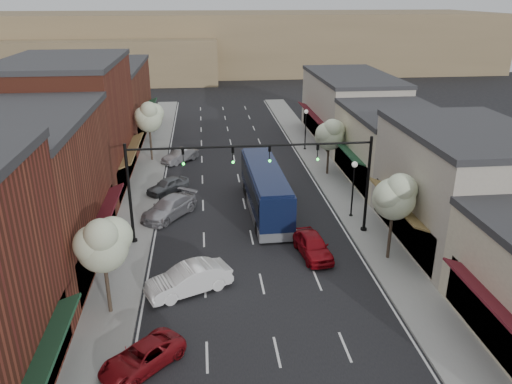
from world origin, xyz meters
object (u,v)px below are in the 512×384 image
object	(u,v)px
tree_right_near	(395,195)
lamp_post_far	(306,123)
tree_right_far	(330,134)
parked_car_a	(142,357)
signal_mast_left	(165,178)
parked_car_c	(169,207)
tree_left_far	(149,116)
parked_car_b	(189,279)
lamp_post_near	(354,180)
parked_car_d	(168,185)
parked_car_e	(180,156)
red_hatchback	(313,245)
tree_left_near	(103,243)
signal_mast_right	(334,172)
coach_bus	(265,189)

from	to	relation	value
tree_right_near	lamp_post_far	bearing A→B (deg)	91.30
tree_right_far	parked_car_a	size ratio (longest dim) A/B	1.33
tree_right_near	lamp_post_far	size ratio (longest dim) A/B	1.34
signal_mast_left	parked_car_a	bearing A→B (deg)	-92.68
parked_car_c	tree_left_far	bearing A→B (deg)	135.50
parked_car_b	parked_car_c	xyz separation A→B (m)	(-1.63, 10.49, -0.06)
parked_car_c	lamp_post_near	bearing A→B (deg)	28.67
tree_left_far	parked_car_d	world-z (taller)	tree_left_far
signal_mast_left	parked_car_d	world-z (taller)	signal_mast_left
parked_car_b	parked_car_e	distance (m)	23.70
lamp_post_near	parked_car_e	distance (m)	20.02
lamp_post_near	parked_car_b	xyz separation A→B (m)	(-12.00, -8.85, -2.20)
lamp_post_far	red_hatchback	bearing A→B (deg)	-100.24
tree_right_far	lamp_post_near	distance (m)	9.51
parked_car_a	signal_mast_left	bearing A→B (deg)	133.41
tree_right_far	parked_car_e	world-z (taller)	tree_right_far
signal_mast_left	parked_car_c	xyz separation A→B (m)	(-0.21, 4.14, -3.88)
tree_left_near	parked_car_e	distance (m)	25.78
lamp_post_far	red_hatchback	distance (m)	23.45
signal_mast_left	lamp_post_far	bearing A→B (deg)	56.14
signal_mast_right	lamp_post_near	size ratio (longest dim) A/B	1.85
lamp_post_far	coach_bus	size ratio (longest dim) A/B	0.39
lamp_post_far	coach_bus	world-z (taller)	lamp_post_far
red_hatchback	parked_car_b	bearing A→B (deg)	-163.50
signal_mast_left	coach_bus	bearing A→B (deg)	31.62
coach_bus	tree_right_near	bearing A→B (deg)	-52.27
parked_car_d	parked_car_e	xyz separation A→B (m)	(0.75, 8.23, -0.00)
tree_right_far	tree_right_near	bearing A→B (deg)	-90.00
signal_mast_right	parked_car_e	world-z (taller)	signal_mast_right
red_hatchback	signal_mast_right	bearing A→B (deg)	49.63
lamp_post_far	parked_car_b	distance (m)	29.04
parked_car_c	parked_car_e	world-z (taller)	parked_car_c
signal_mast_right	parked_car_d	world-z (taller)	signal_mast_right
tree_left_near	coach_bus	size ratio (longest dim) A/B	0.50
tree_left_near	tree_right_near	bearing A→B (deg)	13.55
signal_mast_left	lamp_post_near	size ratio (longest dim) A/B	1.85
red_hatchback	parked_car_c	size ratio (longest dim) A/B	0.84
parked_car_b	parked_car_d	xyz separation A→B (m)	(-2.00, 15.44, -0.14)
signal_mast_left	parked_car_e	bearing A→B (deg)	89.43
signal_mast_left	parked_car_c	world-z (taller)	signal_mast_left
parked_car_c	signal_mast_right	bearing A→B (deg)	15.64
signal_mast_right	tree_right_near	distance (m)	4.89
parked_car_a	parked_car_c	xyz separation A→B (m)	(0.37, 16.50, 0.18)
tree_right_far	parked_car_c	distance (m)	16.50
parked_car_b	lamp_post_far	bearing A→B (deg)	131.46
tree_left_near	parked_car_a	size ratio (longest dim) A/B	1.40
lamp_post_near	parked_car_a	distance (m)	20.57
tree_right_near	parked_car_e	distance (m)	25.72
tree_left_near	coach_bus	xyz separation A→B (m)	(9.76, 12.44, -2.40)
signal_mast_left	parked_car_c	size ratio (longest dim) A/B	1.60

